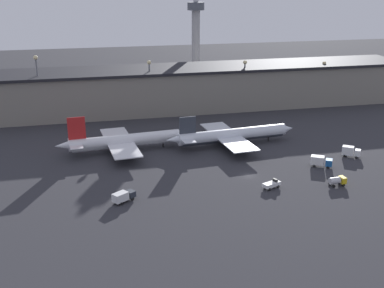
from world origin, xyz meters
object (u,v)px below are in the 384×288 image
service_vehicle_3 (272,184)px  airplane_1 (232,135)px  service_vehicle_1 (123,196)px  airplane_0 (124,141)px  service_vehicle_0 (337,181)px  service_vehicle_2 (320,161)px  control_tower (196,36)px  service_vehicle_4 (351,151)px

service_vehicle_3 → airplane_1: bearing=67.7°
service_vehicle_1 → service_vehicle_3: (43.29, -0.54, -0.50)m
airplane_0 → service_vehicle_1: size_ratio=6.91×
service_vehicle_0 → service_vehicle_2: 15.14m
service_vehicle_0 → control_tower: (-10.15, 139.30, 26.42)m
service_vehicle_3 → service_vehicle_0: bearing=-30.3°
airplane_0 → control_tower: bearing=57.7°
service_vehicle_3 → airplane_0: bearing=110.9°
airplane_1 → service_vehicle_1: 57.94m
airplane_1 → service_vehicle_4: size_ratio=7.99×
service_vehicle_1 → service_vehicle_4: bearing=-22.0°
airplane_0 → service_vehicle_0: 73.52m
service_vehicle_2 → service_vehicle_3: service_vehicle_2 is taller
service_vehicle_3 → service_vehicle_4: size_ratio=0.95×
service_vehicle_1 → service_vehicle_4: 81.30m
airplane_0 → control_tower: size_ratio=0.98×
airplane_0 → service_vehicle_4: (75.23, -23.19, -1.78)m
service_vehicle_0 → service_vehicle_4: 26.67m
airplane_1 → service_vehicle_3: airplane_1 is taller
airplane_1 → service_vehicle_3: bearing=-95.1°
service_vehicle_3 → control_tower: bearing=63.6°
airplane_1 → service_vehicle_4: bearing=-35.2°
service_vehicle_2 → service_vehicle_1: bearing=-138.8°
airplane_0 → service_vehicle_2: size_ratio=6.70×
airplane_0 → airplane_1: airplane_0 is taller
service_vehicle_0 → service_vehicle_4: service_vehicle_4 is taller
service_vehicle_2 → service_vehicle_3: 25.00m
control_tower → service_vehicle_0: bearing=-85.8°
service_vehicle_2 → service_vehicle_3: size_ratio=1.20×
airplane_0 → airplane_1: 39.15m
service_vehicle_0 → control_tower: bearing=90.4°
control_tower → service_vehicle_4: bearing=-77.3°
service_vehicle_4 → control_tower: 124.05m
service_vehicle_1 → service_vehicle_2: (65.05, 11.74, 0.24)m
airplane_0 → service_vehicle_3: airplane_0 is taller
service_vehicle_4 → airplane_0: bearing=-160.1°
service_vehicle_1 → control_tower: (52.71, 136.06, 26.30)m
service_vehicle_1 → service_vehicle_2: service_vehicle_2 is taller
service_vehicle_3 → service_vehicle_1: bearing=156.8°
airplane_1 → service_vehicle_2: airplane_1 is taller
service_vehicle_1 → service_vehicle_2: bearing=-24.4°
service_vehicle_2 → service_vehicle_3: (-21.77, -12.27, -0.74)m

